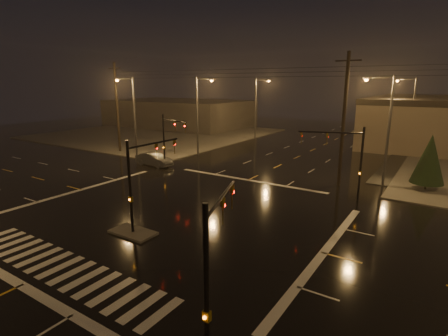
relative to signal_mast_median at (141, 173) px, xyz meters
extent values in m
plane|color=black|center=(0.00, 3.07, -3.75)|extent=(140.00, 140.00, 0.00)
cube|color=#4A4742|center=(-30.00, 33.07, -3.69)|extent=(36.00, 36.00, 0.12)
cube|color=#4A4742|center=(0.00, -0.93, -3.68)|extent=(3.00, 1.60, 0.15)
cube|color=beige|center=(0.00, -5.93, -3.75)|extent=(15.00, 2.60, 0.01)
cube|color=beige|center=(0.00, -7.93, -3.75)|extent=(16.00, 0.50, 0.01)
cube|color=beige|center=(0.00, 14.07, -3.75)|extent=(16.00, 0.50, 0.01)
cube|color=#393332|center=(-35.00, 45.07, -0.95)|extent=(30.00, 18.00, 5.60)
cylinder|color=black|center=(0.00, -0.93, -0.75)|extent=(0.18, 0.18, 6.00)
cylinder|color=black|center=(0.00, 1.32, 1.75)|extent=(0.12, 4.50, 0.12)
imported|color=#594707|center=(0.00, 3.35, 1.70)|extent=(0.16, 0.20, 1.00)
cube|color=#594707|center=(0.00, -0.93, -1.45)|extent=(0.25, 0.18, 0.35)
cylinder|color=black|center=(10.50, 13.57, -0.75)|extent=(0.18, 0.18, 6.00)
cylinder|color=black|center=(8.15, 12.72, 1.75)|extent=(4.74, 1.82, 0.12)
imported|color=#594707|center=(6.04, 11.95, 1.70)|extent=(0.24, 0.22, 1.00)
cube|color=#594707|center=(10.50, 13.57, -1.45)|extent=(0.25, 0.18, 0.35)
cylinder|color=black|center=(-10.50, 13.57, -0.75)|extent=(0.18, 0.18, 6.00)
cylinder|color=black|center=(-8.15, 12.72, 1.75)|extent=(4.74, 1.82, 0.12)
imported|color=#594707|center=(-6.04, 11.95, 1.70)|extent=(0.24, 0.22, 1.00)
cube|color=#594707|center=(-10.50, 13.57, -1.45)|extent=(0.25, 0.18, 0.35)
cylinder|color=black|center=(10.50, -7.43, -0.75)|extent=(0.18, 0.18, 6.00)
cylinder|color=black|center=(9.82, -5.55, 1.75)|extent=(1.48, 3.80, 0.12)
imported|color=#594707|center=(9.20, -3.86, 1.70)|extent=(0.22, 0.24, 1.00)
cube|color=#594707|center=(10.50, -7.43, -1.45)|extent=(0.25, 0.18, 0.35)
cylinder|color=#38383A|center=(-11.50, 21.07, 1.25)|extent=(0.24, 0.24, 10.00)
cylinder|color=#38383A|center=(-10.30, 21.07, 6.05)|extent=(2.40, 0.14, 0.14)
cube|color=#38383A|center=(-9.20, 21.07, 6.00)|extent=(0.70, 0.30, 0.18)
sphere|color=orange|center=(-9.20, 21.07, 5.87)|extent=(0.32, 0.32, 0.32)
cylinder|color=#38383A|center=(-11.50, 37.07, 1.25)|extent=(0.24, 0.24, 10.00)
cylinder|color=#38383A|center=(-10.30, 37.07, 6.05)|extent=(2.40, 0.14, 0.14)
cube|color=#38383A|center=(-9.20, 37.07, 6.00)|extent=(0.70, 0.30, 0.18)
sphere|color=orange|center=(-9.20, 37.07, 5.87)|extent=(0.32, 0.32, 0.32)
cylinder|color=#38383A|center=(11.50, 19.07, 1.25)|extent=(0.24, 0.24, 10.00)
cylinder|color=#38383A|center=(10.30, 19.07, 6.05)|extent=(2.40, 0.14, 0.14)
cube|color=#38383A|center=(9.20, 19.07, 6.00)|extent=(0.70, 0.30, 0.18)
sphere|color=orange|center=(9.20, 19.07, 5.87)|extent=(0.32, 0.32, 0.32)
cylinder|color=#38383A|center=(11.50, 39.07, 1.25)|extent=(0.24, 0.24, 10.00)
cylinder|color=#38383A|center=(10.30, 39.07, 6.05)|extent=(2.40, 0.14, 0.14)
cube|color=#38383A|center=(9.20, 39.07, 6.00)|extent=(0.70, 0.30, 0.18)
sphere|color=orange|center=(9.20, 39.07, 5.87)|extent=(0.32, 0.32, 0.32)
cylinder|color=#38383A|center=(-16.00, 14.57, 1.25)|extent=(0.24, 0.24, 10.00)
cylinder|color=#38383A|center=(-16.00, 13.37, 6.05)|extent=(0.14, 2.40, 0.14)
cube|color=#38383A|center=(-16.00, 12.27, 6.00)|extent=(0.30, 0.70, 0.18)
sphere|color=orange|center=(-16.00, 12.27, 5.87)|extent=(0.32, 0.32, 0.32)
cylinder|color=black|center=(-22.00, 17.07, 2.25)|extent=(0.32, 0.32, 12.00)
cube|color=black|center=(-22.00, 17.07, 7.45)|extent=(2.20, 0.12, 0.12)
cylinder|color=black|center=(8.00, 17.07, 2.25)|extent=(0.32, 0.32, 12.00)
cube|color=black|center=(8.00, 17.07, 7.45)|extent=(2.20, 0.12, 0.12)
cylinder|color=black|center=(14.93, 19.69, -3.40)|extent=(0.18, 0.18, 0.70)
cone|color=black|center=(14.93, 19.69, -0.88)|extent=(2.77, 2.77, 4.34)
imported|color=#505457|center=(-12.09, 13.50, -2.98)|extent=(4.71, 1.75, 1.54)
camera|label=1|loc=(16.09, -15.05, 5.58)|focal=28.00mm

